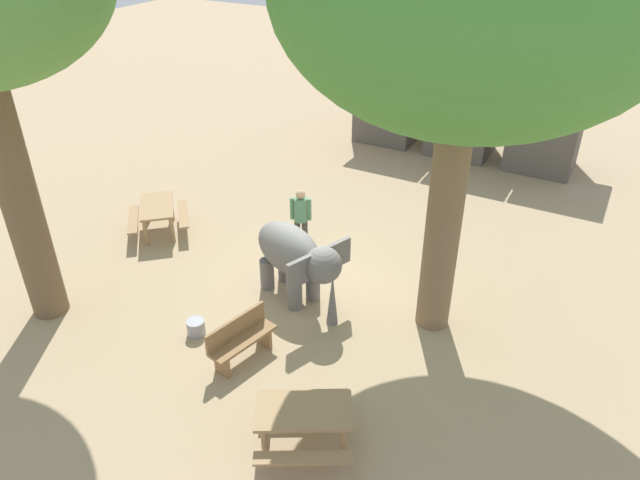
% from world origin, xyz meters
% --- Properties ---
extents(ground_plane, '(60.00, 60.00, 0.00)m').
position_xyz_m(ground_plane, '(0.00, 0.00, 0.00)').
color(ground_plane, tan).
extents(elephant, '(2.40, 1.84, 1.67)m').
position_xyz_m(elephant, '(-0.04, -0.31, 1.07)').
color(elephant, slate).
rests_on(elephant, ground_plane).
extents(person_handler, '(0.48, 0.32, 1.62)m').
position_xyz_m(person_handler, '(-0.96, 1.43, 0.95)').
color(person_handler, '#3F3833').
rests_on(person_handler, ground_plane).
extents(wooden_bench, '(0.69, 1.45, 0.88)m').
position_xyz_m(wooden_bench, '(0.01, -2.44, 0.47)').
color(wooden_bench, olive).
rests_on(wooden_bench, ground_plane).
extents(picnic_table_near, '(2.04, 2.03, 0.78)m').
position_xyz_m(picnic_table_near, '(2.07, -3.62, 0.59)').
color(picnic_table_near, '#9E7A51').
rests_on(picnic_table_near, ground_plane).
extents(picnic_table_far, '(2.10, 2.11, 0.78)m').
position_xyz_m(picnic_table_far, '(-4.60, 0.43, 0.59)').
color(picnic_table_far, '#9E7A51').
rests_on(picnic_table_far, ground_plane).
extents(market_stall_red, '(2.50, 2.50, 2.52)m').
position_xyz_m(market_stall_red, '(-2.06, 9.38, 1.14)').
color(market_stall_red, '#59514C').
rests_on(market_stall_red, ground_plane).
extents(market_stall_green, '(2.50, 2.50, 2.52)m').
position_xyz_m(market_stall_green, '(0.54, 9.38, 1.14)').
color(market_stall_green, '#59514C').
rests_on(market_stall_green, ground_plane).
extents(market_stall_blue, '(2.50, 2.50, 2.52)m').
position_xyz_m(market_stall_blue, '(3.14, 9.38, 1.14)').
color(market_stall_blue, '#59514C').
rests_on(market_stall_blue, ground_plane).
extents(feed_bucket, '(0.36, 0.36, 0.32)m').
position_xyz_m(feed_bucket, '(-1.18, -2.32, 0.16)').
color(feed_bucket, gray).
rests_on(feed_bucket, ground_plane).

